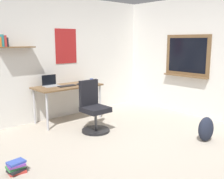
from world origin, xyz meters
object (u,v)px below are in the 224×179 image
Objects in this scene: computer_mouse at (79,84)px; backpack at (206,129)px; book_stack_on_floor at (16,167)px; desk at (68,89)px; laptop at (51,84)px; coffee_mug at (92,81)px; office_chair at (93,110)px; keyboard at (67,86)px.

computer_mouse is 2.65m from backpack.
backpack is at bearing -20.22° from book_stack_on_floor.
book_stack_on_floor is (-1.93, -1.39, -0.69)m from computer_mouse.
laptop is (-0.31, 0.15, 0.13)m from desk.
coffee_mug is at bearing 101.76° from backpack.
computer_mouse is (0.52, -0.24, -0.04)m from laptop.
office_chair is 0.88m from computer_mouse.
computer_mouse is 2.48m from book_stack_on_floor.
laptop is 0.92m from coffee_mug.
desk reaches higher than book_stack_on_floor.
desk is 2.79m from backpack.
coffee_mug reaches higher than book_stack_on_floor.
book_stack_on_floor is (-2.31, -1.44, -0.72)m from coffee_mug.
office_chair is 9.13× the size of computer_mouse.
keyboard is at bearing 180.00° from computer_mouse.
laptop reaches higher than office_chair.
backpack is at bearing -69.71° from computer_mouse.
keyboard is 0.67m from coffee_mug.
office_chair is 3.96× the size of book_stack_on_floor.
book_stack_on_floor is at bearing -130.82° from laptop.
office_chair is 10.33× the size of coffee_mug.
desk is 5.77× the size of book_stack_on_floor.
backpack reaches higher than book_stack_on_floor.
laptop is at bearing 49.18° from book_stack_on_floor.
book_stack_on_floor is at bearing -139.84° from keyboard.
office_chair reaches higher than desk.
desk is 0.14m from keyboard.
book_stack_on_floor is (-1.41, -1.63, -0.73)m from laptop.
laptop reaches higher than book_stack_on_floor.
computer_mouse is 0.43× the size of book_stack_on_floor.
backpack is (0.90, -2.43, -0.56)m from computer_mouse.
office_chair reaches higher than keyboard.
coffee_mug is 2.82m from book_stack_on_floor.
keyboard is at bearing -44.27° from laptop.
coffee_mug is 0.22× the size of backpack.
coffee_mug is at bearing 31.94° from book_stack_on_floor.
book_stack_on_floor is at bearing -144.20° from computer_mouse.
desk is at bearing 113.82° from backpack.
office_chair reaches higher than coffee_mug.
laptop reaches higher than computer_mouse.
desk is 4.47× the size of laptop.
backpack is at bearing -61.95° from laptop.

